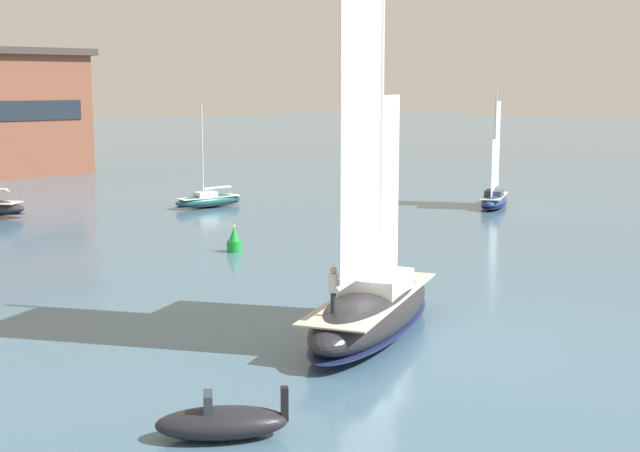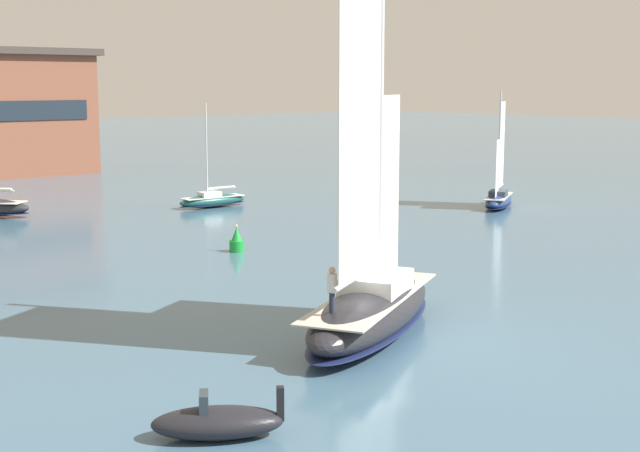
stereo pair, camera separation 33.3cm
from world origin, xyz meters
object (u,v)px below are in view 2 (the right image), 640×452
object	(u,v)px
sailboat_moored_mid_channel	(499,198)
channel_buoy	(237,241)
sailboat_main	(372,304)
sailboat_moored_near_marina	(213,200)
motor_tender	(218,422)

from	to	relation	value
sailboat_moored_mid_channel	channel_buoy	xyz separation A→B (m)	(-25.99, -1.80, -0.15)
sailboat_main	sailboat_moored_near_marina	xyz separation A→B (m)	(15.32, 33.55, -0.63)
sailboat_main	motor_tender	world-z (taller)	sailboat_main
sailboat_main	motor_tender	bearing A→B (deg)	-155.91
motor_tender	channel_buoy	bearing A→B (deg)	53.47
sailboat_moored_near_marina	motor_tender	size ratio (longest dim) A/B	2.14
sailboat_moored_near_marina	sailboat_moored_mid_channel	bearing A→B (deg)	-41.23
motor_tender	channel_buoy	xyz separation A→B (m)	(16.07, 21.70, 0.16)
sailboat_moored_near_marina	sailboat_main	bearing A→B (deg)	-114.54
sailboat_main	sailboat_moored_mid_channel	size ratio (longest dim) A/B	1.71
sailboat_main	sailboat_moored_near_marina	distance (m)	36.88
channel_buoy	motor_tender	bearing A→B (deg)	-126.53
sailboat_moored_near_marina	channel_buoy	xyz separation A→B (m)	(-9.36, -16.37, 0.06)
sailboat_moored_near_marina	motor_tender	bearing A→B (deg)	-123.75
motor_tender	channel_buoy	world-z (taller)	channel_buoy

